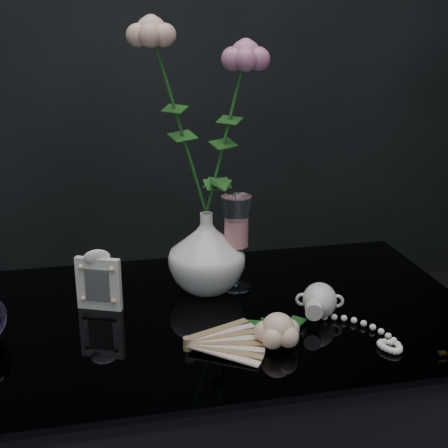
{
  "coord_description": "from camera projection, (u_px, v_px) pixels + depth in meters",
  "views": [
    {
      "loc": [
        -0.16,
        -0.98,
        1.29
      ],
      "look_at": [
        0.07,
        0.08,
        0.92
      ],
      "focal_mm": 50.0,
      "sensor_mm": 36.0,
      "label": 1
    }
  ],
  "objects": [
    {
      "name": "vase",
      "position": [
        207.0,
        252.0,
        1.23
      ],
      "size": [
        0.2,
        0.2,
        0.16
      ],
      "primitive_type": "imported",
      "rotation": [
        0.0,
        0.0,
        -0.39
      ],
      "color": "white",
      "rests_on": "table"
    },
    {
      "name": "wine_glass",
      "position": [
        236.0,
        243.0,
        1.23
      ],
      "size": [
        0.07,
        0.07,
        0.19
      ],
      "primitive_type": null,
      "rotation": [
        0.0,
        0.0,
        0.14
      ],
      "color": "white",
      "rests_on": "table"
    },
    {
      "name": "picture_frame",
      "position": [
        98.0,
        280.0,
        1.16
      ],
      "size": [
        0.11,
        0.1,
        0.12
      ],
      "primitive_type": null,
      "rotation": [
        0.0,
        0.0,
        -0.4
      ],
      "color": "white",
      "rests_on": "table"
    },
    {
      "name": "paper_fan",
      "position": [
        188.0,
        343.0,
        1.03
      ],
      "size": [
        0.29,
        0.25,
        0.03
      ],
      "primitive_type": null,
      "rotation": [
        0.0,
        0.0,
        -0.2
      ],
      "color": "#F7E8C6",
      "rests_on": "table"
    },
    {
      "name": "loose_rose",
      "position": [
        278.0,
        330.0,
        1.04
      ],
      "size": [
        0.17,
        0.2,
        0.06
      ],
      "primitive_type": null,
      "rotation": [
        0.0,
        0.0,
        0.27
      ],
      "color": "beige",
      "rests_on": "table"
    },
    {
      "name": "pearl_jar",
      "position": [
        320.0,
        299.0,
        1.14
      ],
      "size": [
        0.28,
        0.28,
        0.07
      ],
      "primitive_type": null,
      "rotation": [
        0.0,
        0.0,
        -0.32
      ],
      "color": "silver",
      "rests_on": "table"
    },
    {
      "name": "roses",
      "position": [
        202.0,
        111.0,
        1.15
      ],
      "size": [
        0.25,
        0.11,
        0.41
      ],
      "color": "beige",
      "rests_on": "vase"
    }
  ]
}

